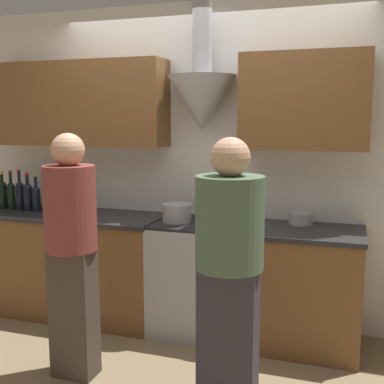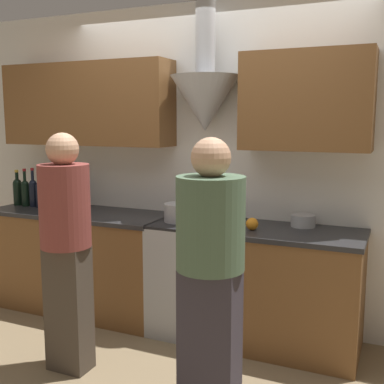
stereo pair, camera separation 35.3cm
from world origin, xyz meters
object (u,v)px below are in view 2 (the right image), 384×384
Objects in this scene: mixing_bowl at (216,219)px; person_foreground_right at (210,270)px; person_foreground_left at (66,242)px; wine_bottle_0 at (18,190)px; stock_pot at (178,213)px; wine_bottle_5 at (58,195)px; wine_bottle_6 at (68,194)px; wine_bottle_4 at (48,194)px; wine_bottle_2 at (33,191)px; wine_bottle_3 at (40,193)px; orange_fruit at (252,224)px; saucepan at (303,221)px; stove_range at (197,276)px; wine_bottle_1 at (25,191)px.

person_foreground_right is at bearing -70.57° from mixing_bowl.
person_foreground_right is (1.06, -0.12, -0.02)m from person_foreground_left.
wine_bottle_0 reaches higher than stock_pot.
wine_bottle_6 is at bearing 6.67° from wine_bottle_5.
wine_bottle_2 is at bearing 173.85° from wine_bottle_4.
wine_bottle_2 reaches higher than wine_bottle_3.
saucepan is at bearing 40.15° from orange_fruit.
orange_fruit is at bearing -3.04° from wine_bottle_5.
mixing_bowl is at bearing 158.95° from orange_fruit.
wine_bottle_5 is 1.21m from stock_pot.
wine_bottle_3 is at bearing -3.89° from wine_bottle_0.
stove_range is 0.68m from orange_fruit.
stove_range is at bearing 169.01° from orange_fruit.
wine_bottle_3 is at bearing -176.34° from wine_bottle_6.
saucepan is at bearing 3.42° from wine_bottle_0.
wine_bottle_4 is 1.05× the size of wine_bottle_5.
orange_fruit is 0.93m from person_foreground_right.
stock_pot is (1.20, -0.05, -0.05)m from wine_bottle_5.
orange_fruit is at bearing -2.53° from wine_bottle_4.
mixing_bowl is at bearing 0.66° from wine_bottle_2.
wine_bottle_2 is 1.78m from mixing_bowl.
stove_range is 1.37m from wine_bottle_6.
wine_bottle_5 is (0.48, -0.01, -0.01)m from wine_bottle_0.
stock_pot is at bearing 64.92° from person_foreground_left.
orange_fruit is at bearing -21.05° from mixing_bowl.
wine_bottle_3 is at bearing 178.41° from stock_pot.
wine_bottle_2 is 0.19m from wine_bottle_4.
stock_pot reaches higher than saucepan.
wine_bottle_5 is 0.20× the size of person_foreground_right.
wine_bottle_4 reaches higher than stove_range.
stove_range is 2.86× the size of wine_bottle_5.
stock_pot is (1.58, -0.04, -0.07)m from wine_bottle_1.
saucepan is 0.11× the size of person_foreground_left.
mixing_bowl is at bearing 0.49° from wine_bottle_0.
wine_bottle_5 is 3.43× the size of orange_fruit.
wine_bottle_3 reaches higher than stock_pot.
wine_bottle_6 is (0.47, 0.01, -0.00)m from wine_bottle_1.
stove_range is 2.49× the size of wine_bottle_2.
wine_bottle_3 reaches higher than wine_bottle_6.
person_foreground_left is (1.17, -0.90, -0.14)m from wine_bottle_1.
stove_range is at bearing -0.23° from wine_bottle_5.
orange_fruit is (2.19, -0.09, -0.09)m from wine_bottle_1.
wine_bottle_6 is 1.41× the size of mixing_bowl.
wine_bottle_1 is at bearing -179.53° from wine_bottle_5.
wine_bottle_3 is at bearing -175.69° from saucepan.
orange_fruit is (0.33, -0.13, 0.01)m from mixing_bowl.
mixing_bowl is 0.65m from saucepan.
wine_bottle_5 is (0.20, 0.01, -0.01)m from wine_bottle_3.
wine_bottle_3 is 0.21× the size of person_foreground_right.
wine_bottle_1 is 0.47m from wine_bottle_6.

